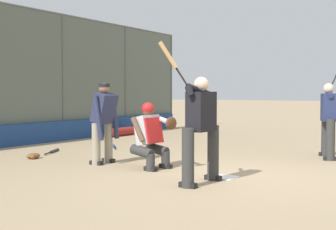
{
  "coord_description": "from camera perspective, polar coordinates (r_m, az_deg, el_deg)",
  "views": [
    {
      "loc": [
        7.15,
        3.49,
        1.44
      ],
      "look_at": [
        0.21,
        -1.0,
        1.05
      ],
      "focal_mm": 50.0,
      "sensor_mm": 36.0,
      "label": 1
    }
  ],
  "objects": [
    {
      "name": "spare_bat_near_backstop",
      "position": [
        12.49,
        -6.61,
        -3.79
      ],
      "size": [
        0.65,
        0.62,
        0.07
      ],
      "rotation": [
        0.0,
        0.0,
        3.9
      ],
      "color": "black",
      "rests_on": "ground_plane"
    },
    {
      "name": "fielding_glove_on_dirt",
      "position": [
        10.69,
        -16.1,
        -4.82
      ],
      "size": [
        0.34,
        0.26,
        0.12
      ],
      "color": "brown",
      "rests_on": "ground_plane"
    },
    {
      "name": "batter_on_deck",
      "position": [
        10.89,
        18.97,
        -0.26
      ],
      "size": [
        1.18,
        0.58,
        2.28
      ],
      "rotation": [
        0.0,
        0.0,
        3.53
      ],
      "color": "#333333",
      "rests_on": "ground_plane"
    },
    {
      "name": "umpire_home",
      "position": [
        9.56,
        -7.82,
        -0.69
      ],
      "size": [
        0.67,
        0.41,
        1.64
      ],
      "rotation": [
        0.0,
        0.0,
        0.02
      ],
      "color": "gray",
      "rests_on": "ground_plane"
    },
    {
      "name": "equipment_bag_dugout_side",
      "position": [
        15.73,
        -5.72,
        -2.04
      ],
      "size": [
        1.38,
        0.29,
        0.29
      ],
      "color": "maroon",
      "rests_on": "ground_plane"
    },
    {
      "name": "bleachers_beyond",
      "position": [
        16.65,
        -18.1,
        -0.72
      ],
      "size": [
        12.87,
        2.5,
        1.48
      ],
      "color": "slate",
      "rests_on": "ground_plane"
    },
    {
      "name": "catcher_behind_plate",
      "position": [
        8.88,
        -2.08,
        -2.37
      ],
      "size": [
        0.68,
        0.82,
        1.26
      ],
      "rotation": [
        0.0,
        0.0,
        -0.12
      ],
      "color": "#333333",
      "rests_on": "ground_plane"
    },
    {
      "name": "home_plate_marker",
      "position": [
        8.08,
        6.82,
        -7.54
      ],
      "size": [
        0.43,
        0.43,
        0.01
      ],
      "primitive_type": "cube",
      "color": "white",
      "rests_on": "ground_plane"
    },
    {
      "name": "spare_bat_third_base_side",
      "position": [
        11.67,
        -13.79,
        -4.3
      ],
      "size": [
        0.82,
        0.45,
        0.07
      ],
      "rotation": [
        0.0,
        0.0,
        3.61
      ],
      "color": "black",
      "rests_on": "ground_plane"
    },
    {
      "name": "ground_plane",
      "position": [
        8.08,
        6.82,
        -7.58
      ],
      "size": [
        160.0,
        160.0,
        0.0
      ],
      "primitive_type": "plane",
      "color": "tan"
    },
    {
      "name": "batter_at_plate",
      "position": [
        7.38,
        4.0,
        -1.32
      ],
      "size": [
        1.04,
        0.63,
        2.23
      ],
      "rotation": [
        0.0,
        0.0,
        -0.05
      ],
      "color": "#333333",
      "rests_on": "ground_plane"
    }
  ]
}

